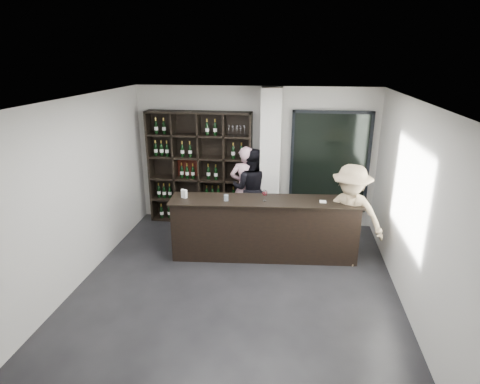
# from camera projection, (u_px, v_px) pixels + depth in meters

# --- Properties ---
(floor) EXTENTS (5.00, 5.50, 0.01)m
(floor) POSITION_uv_depth(u_px,v_px,m) (236.00, 287.00, 6.36)
(floor) COLOR black
(floor) RESTS_ON ground
(wine_shelf) EXTENTS (2.20, 0.35, 2.40)m
(wine_shelf) POSITION_uv_depth(u_px,v_px,m) (200.00, 168.00, 8.51)
(wine_shelf) COLOR black
(wine_shelf) RESTS_ON floor
(structural_column) EXTENTS (0.40, 0.40, 2.90)m
(structural_column) POSITION_uv_depth(u_px,v_px,m) (270.00, 160.00, 8.15)
(structural_column) COLOR silver
(structural_column) RESTS_ON floor
(glass_panel) EXTENTS (1.60, 0.08, 2.10)m
(glass_panel) POSITION_uv_depth(u_px,v_px,m) (330.00, 162.00, 8.22)
(glass_panel) COLOR black
(glass_panel) RESTS_ON floor
(tasting_counter) EXTENTS (3.32, 0.69, 1.09)m
(tasting_counter) POSITION_uv_depth(u_px,v_px,m) (264.00, 228.00, 7.16)
(tasting_counter) COLOR black
(tasting_counter) RESTS_ON floor
(taster_pink) EXTENTS (0.68, 0.48, 1.74)m
(taster_pink) POSITION_uv_depth(u_px,v_px,m) (246.00, 187.00, 8.34)
(taster_pink) COLOR #DFA9B8
(taster_pink) RESTS_ON floor
(taster_black) EXTENTS (0.88, 0.72, 1.71)m
(taster_black) POSITION_uv_depth(u_px,v_px,m) (251.00, 188.00, 8.33)
(taster_black) COLOR black
(taster_black) RESTS_ON floor
(customer) EXTENTS (1.30, 0.98, 1.79)m
(customer) POSITION_uv_depth(u_px,v_px,m) (349.00, 216.00, 6.81)
(customer) COLOR #9A8463
(customer) RESTS_ON floor
(wine_glass) EXTENTS (0.12, 0.12, 0.22)m
(wine_glass) POSITION_uv_depth(u_px,v_px,m) (265.00, 195.00, 6.90)
(wine_glass) COLOR white
(wine_glass) RESTS_ON tasting_counter
(spit_cup) EXTENTS (0.10, 0.10, 0.11)m
(spit_cup) POSITION_uv_depth(u_px,v_px,m) (226.00, 198.00, 6.93)
(spit_cup) COLOR silver
(spit_cup) RESTS_ON tasting_counter
(napkin_stack) EXTENTS (0.11, 0.11, 0.02)m
(napkin_stack) POSITION_uv_depth(u_px,v_px,m) (323.00, 202.00, 6.87)
(napkin_stack) COLOR white
(napkin_stack) RESTS_ON tasting_counter
(card_stand) EXTENTS (0.11, 0.09, 0.15)m
(card_stand) POSITION_uv_depth(u_px,v_px,m) (184.00, 194.00, 7.05)
(card_stand) COLOR white
(card_stand) RESTS_ON tasting_counter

